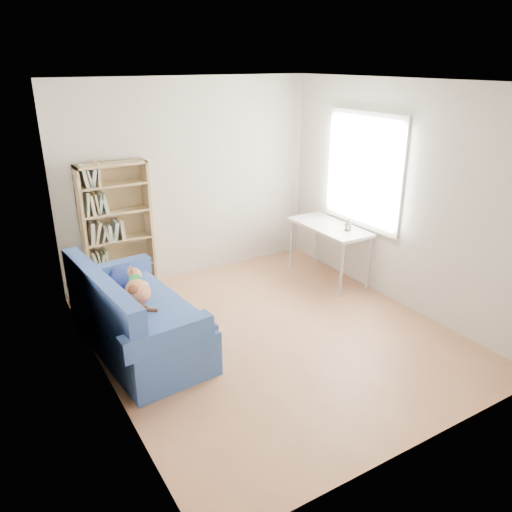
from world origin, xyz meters
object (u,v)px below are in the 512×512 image
(desk, at_px, (329,231))
(pen_cup, at_px, (348,226))
(sofa, at_px, (134,318))
(bookshelf, at_px, (118,235))

(desk, height_order, pen_cup, pen_cup)
(sofa, relative_size, pen_cup, 11.40)
(desk, relative_size, pen_cup, 7.16)
(sofa, height_order, desk, sofa)
(bookshelf, height_order, pen_cup, bookshelf)
(bookshelf, distance_m, desk, 2.71)
(desk, distance_m, pen_cup, 0.32)
(sofa, relative_size, bookshelf, 1.13)
(sofa, bearing_deg, desk, 2.89)
(bookshelf, bearing_deg, desk, -21.22)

